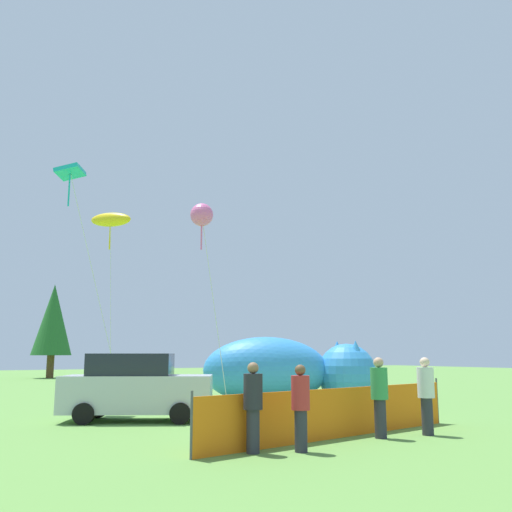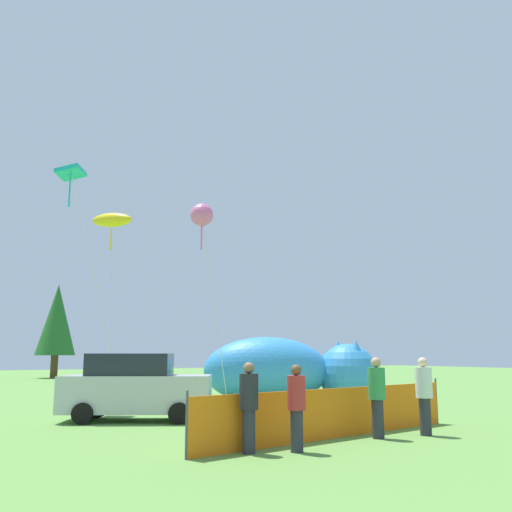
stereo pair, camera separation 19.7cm
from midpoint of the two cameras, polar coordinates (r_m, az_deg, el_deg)
name	(u,v)px [view 2 (the right image)]	position (r m, az deg, el deg)	size (l,w,h in m)	color
ground_plane	(303,422)	(16.99, 5.10, -16.22)	(120.00, 120.00, 0.00)	#609342
parked_car	(136,387)	(17.47, -11.63, -12.75)	(4.57, 3.48, 1.93)	#B7BCC1
folding_chair	(394,398)	(19.41, 13.90, -13.64)	(0.57, 0.57, 0.91)	black
inflatable_cat	(287,373)	(22.83, 3.35, -11.58)	(6.86, 4.70, 2.58)	#338CD8
safety_fence	(337,413)	(13.95, 8.53, -15.25)	(8.31, 1.77, 1.24)	orange
spectator_in_green_shirt	(297,404)	(11.85, 4.56, -14.53)	(0.37, 0.37, 1.71)	#2D2D38
spectator_in_red_shirt	(377,394)	(13.97, 12.41, -13.31)	(0.40, 0.40, 1.84)	#2D2D38
spectator_in_grey_shirt	(249,403)	(11.67, -0.23, -14.50)	(0.38, 0.38, 1.76)	#2D2D38
spectator_in_blue_shirt	(424,392)	(14.75, 16.84, -12.93)	(0.40, 0.40, 1.84)	#2D2D38
kite_pink_octopus	(202,216)	(21.07, -5.16, 4.03)	(1.70, 0.84, 7.38)	silver
kite_yellow_hero	(112,221)	(25.22, -14.01, 3.46)	(1.80, 3.02, 8.04)	silver
kite_teal_diamond	(72,178)	(22.33, -17.71, 7.48)	(3.32, 1.86, 8.77)	silver
horizon_tree_east	(57,320)	(49.61, -19.19, -6.06)	(3.17, 3.17, 7.57)	brown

